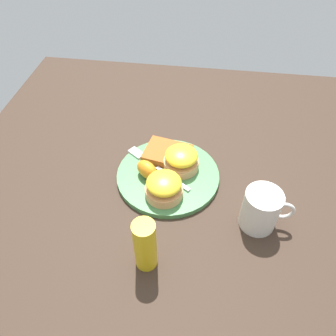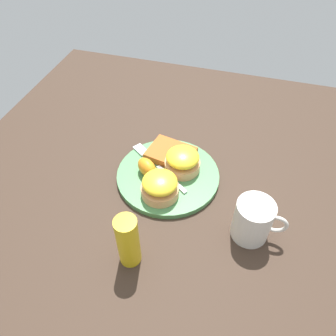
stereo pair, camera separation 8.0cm
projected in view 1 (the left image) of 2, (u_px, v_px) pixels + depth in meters
name	position (u px, v px, depth m)	size (l,w,h in m)	color
ground_plane	(168.00, 177.00, 0.82)	(1.10, 1.10, 0.00)	#38281E
plate	(168.00, 175.00, 0.82)	(0.25, 0.25, 0.01)	#47844C
sandwich_benedict_left	(166.00, 187.00, 0.75)	(0.09, 0.09, 0.06)	tan
sandwich_benedict_right	(181.00, 159.00, 0.81)	(0.09, 0.09, 0.06)	tan
hashbrown_patty	(167.00, 153.00, 0.85)	(0.11, 0.09, 0.02)	#AC5A24
orange_wedge	(147.00, 170.00, 0.79)	(0.06, 0.04, 0.04)	orange
fork	(154.00, 166.00, 0.83)	(0.18, 0.14, 0.00)	silver
cup	(261.00, 210.00, 0.69)	(0.11, 0.08, 0.10)	silver
condiment_bottle	(145.00, 245.00, 0.62)	(0.04, 0.04, 0.13)	gold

